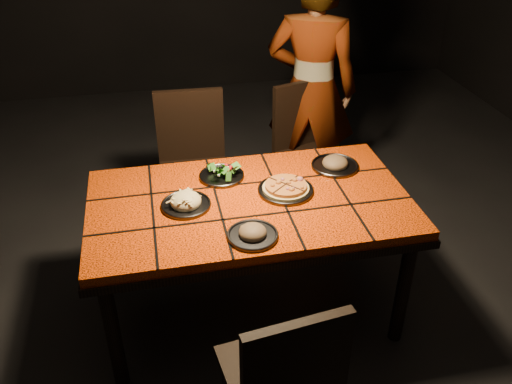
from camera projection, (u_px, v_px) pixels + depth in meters
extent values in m
cube|color=black|center=(250.00, 311.00, 3.12)|extent=(6.00, 7.00, 0.04)
cube|color=#E94307|center=(250.00, 203.00, 2.72)|extent=(1.60, 0.90, 0.05)
cube|color=black|center=(250.00, 211.00, 2.75)|extent=(1.62, 0.92, 0.04)
cylinder|color=black|center=(113.00, 335.00, 2.50)|extent=(0.07, 0.07, 0.66)
cylinder|color=black|center=(403.00, 291.00, 2.75)|extent=(0.07, 0.07, 0.66)
cylinder|color=black|center=(115.00, 240.00, 3.12)|extent=(0.07, 0.07, 0.66)
cylinder|color=black|center=(352.00, 211.00, 3.37)|extent=(0.07, 0.07, 0.66)
cube|color=black|center=(276.00, 374.00, 2.19)|extent=(0.46, 0.46, 0.04)
cube|color=black|center=(296.00, 368.00, 1.91)|extent=(0.41, 0.09, 0.45)
cylinder|color=black|center=(295.00, 369.00, 2.49)|extent=(0.04, 0.04, 0.42)
cube|color=black|center=(194.00, 175.00, 3.47)|extent=(0.45, 0.45, 0.04)
cube|color=black|center=(190.00, 125.00, 3.49)|extent=(0.44, 0.06, 0.48)
cylinder|color=black|center=(171.00, 224.00, 3.43)|extent=(0.04, 0.04, 0.45)
cylinder|color=black|center=(226.00, 219.00, 3.48)|extent=(0.04, 0.04, 0.45)
cylinder|color=black|center=(169.00, 195.00, 3.72)|extent=(0.04, 0.04, 0.45)
cylinder|color=black|center=(220.00, 190.00, 3.77)|extent=(0.04, 0.04, 0.45)
cube|color=black|center=(314.00, 158.00, 3.69)|extent=(0.53, 0.53, 0.04)
cube|color=black|center=(300.00, 114.00, 3.70)|extent=(0.42, 0.16, 0.46)
cylinder|color=black|center=(305.00, 206.00, 3.62)|extent=(0.04, 0.04, 0.43)
cylinder|color=black|center=(346.00, 193.00, 3.76)|extent=(0.04, 0.04, 0.43)
cylinder|color=black|center=(279.00, 183.00, 3.87)|extent=(0.04, 0.04, 0.43)
cylinder|color=black|center=(318.00, 171.00, 4.01)|extent=(0.04, 0.04, 0.43)
imported|color=brown|center=(312.00, 90.00, 3.69)|extent=(0.73, 0.62, 1.69)
cylinder|color=#3D3D43|center=(286.00, 191.00, 2.77)|extent=(0.28, 0.28, 0.01)
torus|color=#3D3D43|center=(286.00, 189.00, 2.76)|extent=(0.29, 0.29, 0.01)
cylinder|color=tan|center=(286.00, 188.00, 2.76)|extent=(0.34, 0.34, 0.01)
cylinder|color=orange|center=(286.00, 186.00, 2.75)|extent=(0.30, 0.30, 0.02)
cylinder|color=#3D3D43|center=(186.00, 205.00, 2.65)|extent=(0.24, 0.24, 0.01)
torus|color=#3D3D43|center=(186.00, 204.00, 2.65)|extent=(0.25, 0.25, 0.01)
ellipsoid|color=#F8E2A3|center=(186.00, 201.00, 2.64)|extent=(0.15, 0.15, 0.08)
cylinder|color=#3D3D43|center=(222.00, 176.00, 2.89)|extent=(0.24, 0.24, 0.01)
torus|color=#3D3D43|center=(222.00, 175.00, 2.88)|extent=(0.24, 0.24, 0.01)
cylinder|color=#3D3D43|center=(253.00, 236.00, 2.44)|extent=(0.23, 0.23, 0.01)
torus|color=#3D3D43|center=(253.00, 234.00, 2.44)|extent=(0.23, 0.23, 0.01)
ellipsoid|color=brown|center=(253.00, 231.00, 2.43)|extent=(0.14, 0.14, 0.08)
cylinder|color=#3D3D43|center=(335.00, 166.00, 2.98)|extent=(0.26, 0.26, 0.01)
torus|color=#3D3D43|center=(335.00, 165.00, 2.98)|extent=(0.26, 0.26, 0.01)
ellipsoid|color=brown|center=(335.00, 162.00, 2.97)|extent=(0.15, 0.15, 0.09)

